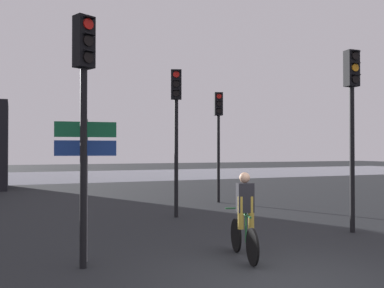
# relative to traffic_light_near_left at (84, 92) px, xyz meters

# --- Properties ---
(ground_plane) EXTENTS (120.00, 120.00, 0.00)m
(ground_plane) POSITION_rel_traffic_light_near_left_xyz_m (2.76, -2.10, -3.03)
(ground_plane) COLOR black
(water_strip) EXTENTS (80.00, 16.00, 0.01)m
(water_strip) POSITION_rel_traffic_light_near_left_xyz_m (2.76, 27.55, -3.03)
(water_strip) COLOR slate
(water_strip) RESTS_ON ground
(traffic_light_near_left) EXTENTS (0.39, 0.41, 4.36)m
(traffic_light_near_left) POSITION_rel_traffic_light_near_left_xyz_m (0.00, 0.00, 0.00)
(traffic_light_near_left) COLOR black
(traffic_light_near_left) RESTS_ON ground
(traffic_light_far_right) EXTENTS (0.37, 0.39, 4.31)m
(traffic_light_far_right) POSITION_rel_traffic_light_near_left_xyz_m (6.31, 7.48, -0.03)
(traffic_light_far_right) COLOR black
(traffic_light_far_right) RESTS_ON ground
(traffic_light_center) EXTENTS (0.39, 0.40, 4.49)m
(traffic_light_center) POSITION_rel_traffic_light_near_left_xyz_m (3.47, 4.66, 0.09)
(traffic_light_center) COLOR black
(traffic_light_center) RESTS_ON ground
(traffic_light_near_right) EXTENTS (0.33, 0.35, 4.52)m
(traffic_light_near_right) POSITION_rel_traffic_light_near_left_xyz_m (6.64, 0.69, 0.10)
(traffic_light_near_right) COLOR black
(traffic_light_near_right) RESTS_ON ground
(direction_sign_post) EXTENTS (1.09, 0.19, 2.60)m
(direction_sign_post) POSITION_rel_traffic_light_near_left_xyz_m (0.10, 0.40, -1.24)
(direction_sign_post) COLOR slate
(direction_sign_post) RESTS_ON ground
(cyclist) EXTENTS (0.54, 1.68, 1.62)m
(cyclist) POSITION_rel_traffic_light_near_left_xyz_m (2.87, -0.55, -2.22)
(cyclist) COLOR black
(cyclist) RESTS_ON ground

